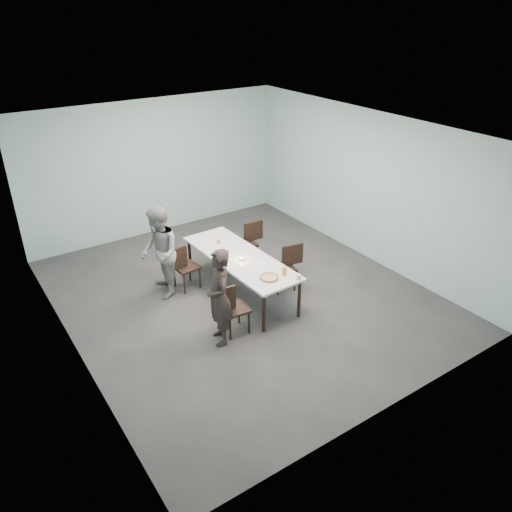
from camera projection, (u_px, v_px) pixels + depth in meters
ground at (242, 294)px, 9.20m from camera, size 7.00×7.00×0.00m
room_shell at (240, 190)px, 8.26m from camera, size 6.02×7.02×3.01m
table at (240, 259)px, 8.93m from camera, size 0.98×2.63×0.75m
chair_near_left at (230, 306)px, 7.92m from camera, size 0.62×0.45×0.87m
chair_far_left at (183, 265)px, 9.15m from camera, size 0.63×0.46×0.87m
chair_near_right at (287, 264)px, 9.19m from camera, size 0.64×0.49×0.87m
chair_far_right at (249, 240)px, 10.10m from camera, size 0.63×0.45×0.87m
diner_near at (219, 298)px, 7.60m from camera, size 0.53×0.67×1.60m
diner_far at (159, 253)px, 8.83m from camera, size 0.81×0.95×1.70m
pizza at (269, 278)px, 8.20m from camera, size 0.34×0.34×0.04m
side_plate at (262, 264)px, 8.66m from camera, size 0.18×0.18×0.01m
beer_glass at (284, 271)px, 8.27m from camera, size 0.08×0.08×0.15m
water_tumbler at (298, 277)px, 8.16m from camera, size 0.08×0.08×0.09m
tealight at (242, 259)px, 8.77m from camera, size 0.06×0.06×0.05m
amber_tumbler at (219, 241)px, 9.37m from camera, size 0.07×0.07×0.08m
menu at (207, 244)px, 9.35m from camera, size 0.31×0.23×0.01m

